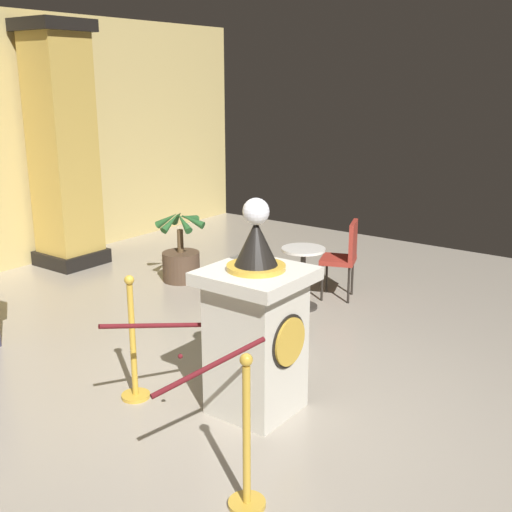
% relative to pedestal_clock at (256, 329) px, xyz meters
% --- Properties ---
extents(ground_plane, '(11.84, 11.84, 0.00)m').
position_rel_pedestal_clock_xyz_m(ground_plane, '(-0.08, 0.12, -0.70)').
color(ground_plane, '#9E9384').
extents(pedestal_clock, '(0.76, 0.76, 1.74)m').
position_rel_pedestal_clock_xyz_m(pedestal_clock, '(0.00, 0.00, 0.00)').
color(pedestal_clock, beige).
rests_on(pedestal_clock, ground_plane).
extents(stanchion_near, '(0.24, 0.24, 1.08)m').
position_rel_pedestal_clock_xyz_m(stanchion_near, '(-0.45, 0.93, -0.32)').
color(stanchion_near, gold).
rests_on(stanchion_near, ground_plane).
extents(stanchion_far, '(0.24, 0.24, 1.04)m').
position_rel_pedestal_clock_xyz_m(stanchion_far, '(-1.00, -0.67, -0.34)').
color(stanchion_far, gold).
rests_on(stanchion_far, ground_plane).
extents(velvet_rope, '(1.10, 1.12, 0.22)m').
position_rel_pedestal_clock_xyz_m(velvet_rope, '(-0.73, 0.13, 0.09)').
color(velvet_rope, '#591419').
extents(column_right, '(0.83, 0.83, 3.33)m').
position_rel_pedestal_clock_xyz_m(column_right, '(1.76, 4.63, 0.95)').
color(column_right, black).
rests_on(column_right, ground_plane).
extents(potted_palm_right, '(0.68, 0.64, 0.97)m').
position_rel_pedestal_clock_xyz_m(potted_palm_right, '(2.13, 2.81, -0.39)').
color(potted_palm_right, '#4C3828').
rests_on(potted_palm_right, ground_plane).
extents(cafe_table, '(0.50, 0.50, 0.72)m').
position_rel_pedestal_clock_xyz_m(cafe_table, '(2.21, 0.96, -0.25)').
color(cafe_table, '#332D28').
rests_on(cafe_table, ground_plane).
extents(cafe_chair_red, '(0.51, 0.51, 0.96)m').
position_rel_pedestal_clock_xyz_m(cafe_chair_red, '(2.78, 0.74, -0.13)').
color(cafe_chair_red, black).
rests_on(cafe_chair_red, ground_plane).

